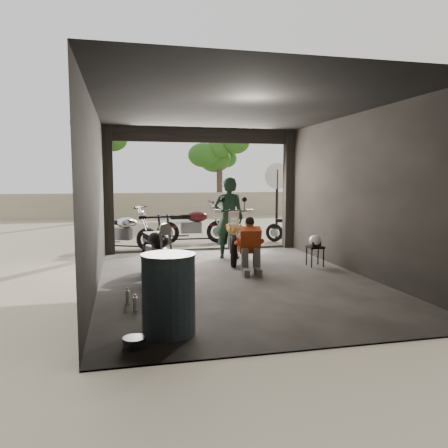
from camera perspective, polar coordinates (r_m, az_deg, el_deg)
name	(u,v)px	position (r m, az deg, el deg)	size (l,w,h in m)	color
ground	(235,280)	(8.35, 1.44, -7.32)	(80.00, 80.00, 0.00)	#7A6D56
garage	(228,211)	(8.67, 0.56, 1.74)	(7.00, 7.13, 3.20)	#2D2B28
boundary_wall	(165,205)	(22.00, -7.73, 2.51)	(18.00, 0.30, 1.20)	gray
tree_left	(99,131)	(20.49, -16.02, 11.56)	(2.20, 2.20, 5.60)	#382B1E
tree_right	(220,146)	(22.45, -0.59, 10.19)	(2.20, 2.20, 5.00)	#382B1E
main_bike	(234,234)	(10.11, 1.27, -1.35)	(0.78, 1.89, 1.26)	beige
left_bike	(157,248)	(8.12, -8.75, -3.11)	(0.79, 1.91, 1.29)	black
outside_bike_a	(122,228)	(11.84, -13.14, -0.57)	(0.73, 1.77, 1.20)	black
outside_bike_b	(193,222)	(12.86, -4.08, 0.22)	(0.76, 1.86, 1.26)	#431014
outside_bike_c	(294,226)	(13.07, 9.10, -0.22)	(0.63, 1.54, 1.04)	black
rider	(229,218)	(10.35, 0.61, 0.75)	(0.71, 0.47, 1.95)	black
mechanic	(251,247)	(8.73, 3.52, -3.04)	(0.56, 0.76, 1.10)	#B64218
stool	(315,250)	(9.67, 11.81, -3.28)	(0.33, 0.33, 0.46)	black
helmet	(315,241)	(9.60, 11.80, -2.16)	(0.26, 0.27, 0.25)	white
oil_drum	(169,295)	(5.42, -7.23, -9.24)	(0.65, 0.65, 1.01)	#446373
sign_post	(277,188)	(13.50, 6.95, 4.63)	(0.79, 0.08, 2.38)	black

